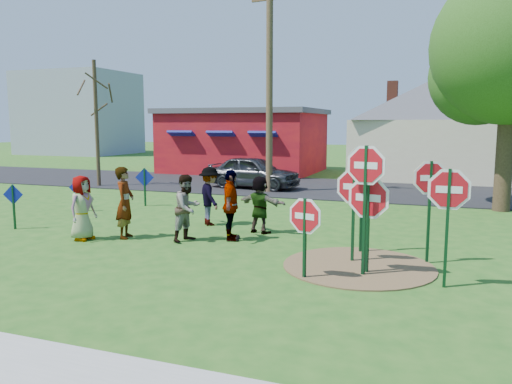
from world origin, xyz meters
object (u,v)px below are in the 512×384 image
suv (254,172)px  utility_pole (269,79)px  stop_sign_b (362,172)px  person_b (125,203)px  stop_sign_d (430,186)px  person_a (82,208)px  stop_sign_a (305,222)px  stop_sign_c (366,180)px

suv → utility_pole: bearing=-122.5°
stop_sign_b → person_b: 6.19m
stop_sign_b → utility_pole: utility_pole is taller
person_b → suv: 10.61m
utility_pole → stop_sign_d: bearing=-54.3°
suv → stop_sign_b: bearing=-140.3°
person_a → utility_pole: (1.68, 10.29, 4.08)m
stop_sign_d → person_a: size_ratio=1.40×
stop_sign_b → person_a: (-7.01, -1.17, -1.07)m
person_a → utility_pole: 11.19m
stop_sign_b → stop_sign_d: 1.57m
stop_sign_d → person_a: stop_sign_d is taller
person_b → suv: size_ratio=0.43×
stop_sign_d → person_b: 7.62m
person_a → stop_sign_a: bearing=-96.7°
stop_sign_a → stop_sign_b: stop_sign_b is taller
stop_sign_a → utility_pole: bearing=127.4°
stop_sign_a → suv: 13.62m
stop_sign_a → stop_sign_c: size_ratio=0.63×
stop_sign_b → person_b: size_ratio=1.39×
stop_sign_b → person_a: 7.18m
stop_sign_c → stop_sign_b: bearing=112.3°
stop_sign_c → utility_pole: 12.66m
stop_sign_a → stop_sign_b: 2.61m
stop_sign_c → stop_sign_a: bearing=-139.1°
person_a → person_b: bearing=-54.4°
stop_sign_c → person_a: stop_sign_c is taller
stop_sign_a → suv: size_ratio=0.39×
person_b → stop_sign_c: bearing=-117.7°
stop_sign_c → person_b: 6.58m
stop_sign_d → person_b: size_ratio=1.25×
stop_sign_a → stop_sign_c: 1.44m
person_a → suv: bearing=1.1°
stop_sign_a → stop_sign_b: size_ratio=0.65×
person_a → person_b: size_ratio=0.89×
stop_sign_a → stop_sign_d: size_ratio=0.73×
stop_sign_a → person_a: bearing=-175.4°
stop_sign_a → stop_sign_d: stop_sign_d is taller
stop_sign_a → stop_sign_d: 3.04m
utility_pole → stop_sign_b: bearing=-59.7°
stop_sign_c → person_b: stop_sign_c is taller
stop_sign_b → suv: stop_sign_b is taller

